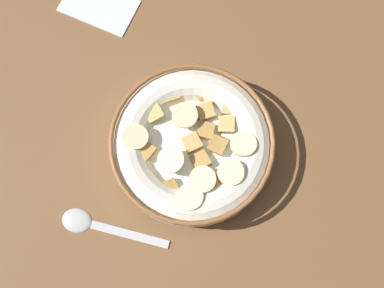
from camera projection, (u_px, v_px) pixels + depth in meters
The scene contains 4 objects.
ground_plane at pixel (192, 152), 56.55cm from camera, with size 106.76×106.76×2.00cm, color brown.
cereal_bowl at pixel (192, 145), 53.12cm from camera, with size 19.77×19.77×5.27cm.
spoon at pixel (91, 224), 52.95cm from camera, with size 12.48×8.85×0.80cm.
folded_napkin at pixel (99, 6), 60.45cm from camera, with size 10.13×6.08×0.30cm, color silver.
Camera 1 is at (9.35, -8.88, 54.07)cm, focal length 40.90 mm.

